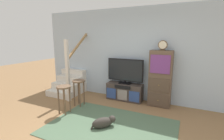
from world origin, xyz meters
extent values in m
cube|color=#A8BCD1|center=(0.00, 2.46, 1.35)|extent=(6.40, 0.12, 2.70)
cube|color=#4C664C|center=(0.00, 0.60, 0.01)|extent=(2.60, 1.80, 0.01)
cube|color=#423833|center=(-0.30, 2.20, 0.25)|extent=(1.07, 0.36, 0.50)
cube|color=#2D4784|center=(-0.66, 2.01, 0.21)|extent=(0.30, 0.02, 0.30)
cube|color=gray|center=(-0.30, 2.01, 0.21)|extent=(0.30, 0.02, 0.30)
cube|color=#2D4784|center=(0.06, 2.01, 0.21)|extent=(0.30, 0.02, 0.30)
cube|color=black|center=(-0.30, 2.01, 0.45)|extent=(0.48, 0.02, 0.09)
cube|color=black|center=(-0.30, 2.22, 0.51)|extent=(0.36, 0.22, 0.02)
cylinder|color=black|center=(-0.30, 2.22, 0.56)|extent=(0.05, 0.05, 0.06)
cube|color=black|center=(-0.30, 2.22, 0.91)|extent=(1.08, 0.05, 0.65)
cube|color=black|center=(-0.30, 2.19, 0.91)|extent=(1.03, 0.01, 0.60)
cube|color=brown|center=(0.71, 2.21, 0.76)|extent=(0.58, 0.34, 1.52)
cube|color=#4E3C2F|center=(0.71, 2.03, 0.21)|extent=(0.53, 0.02, 0.35)
sphere|color=olive|center=(0.71, 2.01, 0.21)|extent=(0.03, 0.03, 0.03)
cube|color=#4E3C2F|center=(0.71, 2.03, 0.63)|extent=(0.53, 0.02, 0.35)
sphere|color=olive|center=(0.71, 2.01, 0.63)|extent=(0.03, 0.03, 0.03)
cube|color=#70387F|center=(0.71, 2.03, 1.18)|extent=(0.49, 0.02, 0.48)
cube|color=#4C3823|center=(0.73, 2.19, 1.53)|extent=(0.14, 0.08, 0.02)
cylinder|color=brown|center=(0.73, 2.19, 1.66)|extent=(0.23, 0.04, 0.23)
cylinder|color=beige|center=(0.73, 2.16, 1.66)|extent=(0.20, 0.01, 0.20)
cube|color=silver|center=(-2.25, 1.53, 0.10)|extent=(0.90, 0.26, 0.19)
cube|color=silver|center=(-2.25, 1.79, 0.19)|extent=(0.90, 0.26, 0.38)
cube|color=silver|center=(-2.25, 2.05, 0.29)|extent=(0.90, 0.26, 0.57)
cube|color=silver|center=(-2.25, 2.31, 0.38)|extent=(0.90, 0.26, 0.76)
cube|color=silver|center=(-2.25, 2.57, 0.47)|extent=(0.90, 0.26, 0.95)
cube|color=silver|center=(-1.75, 1.40, 0.90)|extent=(0.09, 0.09, 1.80)
cube|color=#9E7547|center=(-1.75, 2.05, 1.70)|extent=(0.06, 1.33, 0.99)
cylinder|color=brown|center=(-1.40, 0.62, 0.33)|extent=(0.04, 0.04, 0.66)
cylinder|color=brown|center=(-1.22, 0.62, 0.33)|extent=(0.04, 0.04, 0.66)
cylinder|color=brown|center=(-1.40, 0.81, 0.33)|extent=(0.04, 0.04, 0.66)
cylinder|color=brown|center=(-1.22, 0.81, 0.33)|extent=(0.04, 0.04, 0.66)
cylinder|color=brown|center=(-1.31, 0.71, 0.68)|extent=(0.34, 0.34, 0.03)
cylinder|color=brown|center=(-1.37, 1.17, 0.34)|extent=(0.04, 0.04, 0.68)
cylinder|color=brown|center=(-1.18, 1.17, 0.34)|extent=(0.04, 0.04, 0.68)
cylinder|color=brown|center=(-1.37, 1.36, 0.34)|extent=(0.04, 0.04, 0.68)
cylinder|color=brown|center=(-1.18, 1.36, 0.34)|extent=(0.04, 0.04, 0.68)
cylinder|color=brown|center=(-1.28, 1.27, 0.70)|extent=(0.34, 0.34, 0.03)
ellipsoid|color=#332D28|center=(-0.15, 0.53, 0.11)|extent=(0.45, 0.46, 0.22)
sphere|color=#332D28|center=(0.00, 0.68, 0.15)|extent=(0.15, 0.15, 0.15)
cylinder|color=#332D28|center=(-0.29, 0.37, 0.08)|extent=(0.10, 0.10, 0.16)
camera|label=1|loc=(1.36, -2.21, 1.83)|focal=26.22mm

